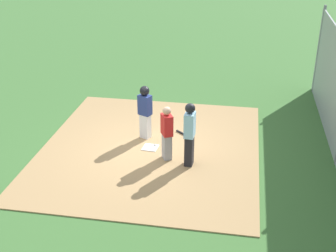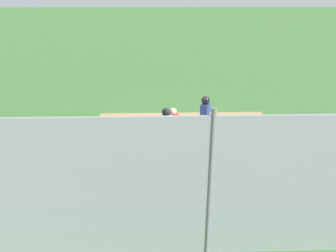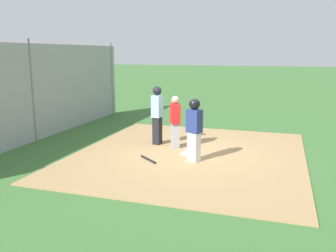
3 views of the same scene
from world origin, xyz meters
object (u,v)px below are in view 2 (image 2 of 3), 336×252
(baseball_bat, at_px, (218,154))
(baseball, at_px, (190,144))
(umpire, at_px, (166,134))
(runner, at_px, (205,116))
(home_plate, at_px, (187,144))
(catcher, at_px, (173,130))

(baseball_bat, bearing_deg, baseball, 87.73)
(umpire, relative_size, runner, 1.08)
(home_plate, distance_m, umpire, 1.77)
(baseball_bat, bearing_deg, home_plate, 87.23)
(baseball, bearing_deg, runner, 37.74)
(runner, bearing_deg, catcher, 62.15)
(home_plate, distance_m, runner, 1.20)
(catcher, xyz_separation_m, runner, (1.18, 0.88, 0.15))
(umpire, height_order, runner, umpire)
(catcher, relative_size, baseball_bat, 2.06)
(umpire, bearing_deg, runner, -38.16)
(home_plate, xyz_separation_m, baseball, (0.12, -0.12, 0.03))
(baseball, bearing_deg, baseball_bat, -42.20)
(baseball, bearing_deg, home_plate, 133.88)
(baseball, bearing_deg, umpire, -127.95)
(baseball_bat, xyz_separation_m, baseball, (-0.86, 0.78, 0.01))
(home_plate, height_order, umpire, umpire)
(runner, relative_size, baseball_bat, 2.20)
(catcher, distance_m, umpire, 0.72)
(umpire, bearing_deg, home_plate, -27.08)
(umpire, distance_m, runner, 2.10)
(home_plate, height_order, baseball, baseball)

